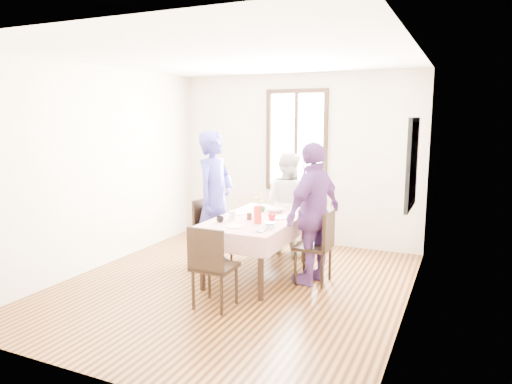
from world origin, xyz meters
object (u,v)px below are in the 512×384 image
dining_table (258,247)px  chair_far (288,223)px  chair_right (313,246)px  person_left (215,199)px  chair_left (214,232)px  chair_near (215,266)px  person_far (288,203)px  person_right (312,213)px

dining_table → chair_far: (0.00, 1.11, 0.08)m
chair_right → person_left: bearing=85.8°
chair_left → chair_far: 1.21m
chair_left → chair_near: 1.46m
chair_far → person_far: bearing=92.5°
chair_left → person_left: (0.02, 0.00, 0.47)m
person_left → person_right: size_ratio=1.06×
person_left → person_right: bearing=-88.5°
chair_near → person_far: size_ratio=0.60×
chair_far → person_right: 1.34m
dining_table → chair_right: 0.74m
person_far → chair_left: bearing=72.0°
chair_left → person_right: bearing=92.7°
chair_right → chair_near: size_ratio=1.00×
chair_left → person_far: (0.73, 0.94, 0.31)m
chair_far → chair_near: bearing=92.5°
dining_table → person_left: (-0.71, 0.15, 0.55)m
chair_left → person_left: bearing=96.7°
chair_near → person_far: (0.00, 2.21, 0.31)m
person_left → person_far: size_ratio=1.21×
chair_near → person_far: person_far is taller
chair_right → person_far: person_far is taller
chair_right → dining_table: bearing=93.8°
chair_right → chair_near: 1.37m
chair_left → person_far: size_ratio=0.60×
chair_left → chair_far: same height
person_right → chair_far: bearing=-129.9°
chair_right → chair_near: (-0.73, -1.16, 0.00)m
chair_left → chair_far: size_ratio=1.00×
chair_left → dining_table: bearing=84.9°
person_far → chair_near: bearing=109.8°
chair_near → person_left: 1.52m
dining_table → chair_near: 1.12m
chair_far → person_right: bearing=126.2°
chair_near → person_right: size_ratio=0.52×
chair_right → chair_near: same height
dining_table → chair_right: chair_right is taller
chair_left → person_far: 1.23m
chair_right → person_right: size_ratio=0.52×
person_left → person_right: 1.43m
chair_right → person_left: 1.52m
person_right → person_far: bearing=-129.4°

